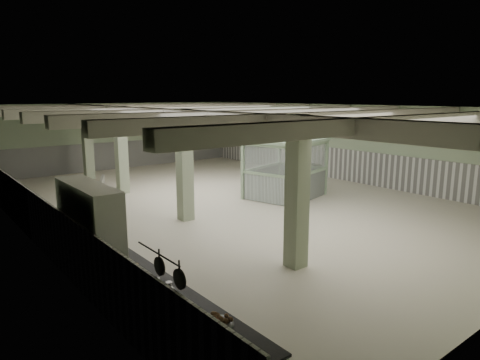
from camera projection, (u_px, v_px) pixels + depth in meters
floor at (228, 202)px, 16.38m from camera, size 20.00×20.00×0.00m
ceiling at (228, 107)px, 15.68m from camera, size 14.00×20.00×0.02m
wall_back at (120, 136)px, 23.71m from camera, size 14.00×0.02×3.60m
wall_left at (25, 177)px, 11.76m from camera, size 0.02×20.00×3.60m
wall_right at (346, 143)px, 20.30m from camera, size 0.02×20.00×3.60m
wainscot_left at (29, 214)px, 11.97m from camera, size 0.05×19.90×1.50m
wainscot_right at (344, 165)px, 20.49m from camera, size 0.05×19.90×1.50m
wainscot_back at (121, 155)px, 23.89m from camera, size 13.90×0.05×1.50m
girder at (168, 115)px, 14.19m from camera, size 0.45×19.90×0.40m
beam_a at (421, 121)px, 9.95m from camera, size 13.90×0.35×0.32m
beam_b at (336, 117)px, 11.87m from camera, size 13.90×0.35×0.32m
beam_c at (274, 114)px, 13.79m from camera, size 13.90×0.35×0.32m
beam_d at (228, 112)px, 15.71m from camera, size 13.90×0.35×0.32m
beam_e at (191, 110)px, 17.63m from camera, size 13.90×0.35×0.32m
beam_f at (162, 109)px, 19.55m from camera, size 13.90×0.35×0.32m
beam_g at (138, 107)px, 21.47m from camera, size 13.90×0.35×0.32m
column_a at (297, 193)px, 9.89m from camera, size 0.42×0.42×3.60m
column_b at (185, 166)px, 13.73m from camera, size 0.42×0.42×3.60m
column_c at (121, 150)px, 17.57m from camera, size 0.42×0.42×3.60m
column_d at (87, 142)px, 20.65m from camera, size 0.42×0.42×3.60m
hook_rail at (158, 254)px, 5.95m from camera, size 0.02×1.20×0.02m
pendant_front at (346, 130)px, 12.25m from camera, size 0.44×0.44×0.22m
pendant_mid at (230, 121)px, 16.47m from camera, size 0.44×0.44×0.22m
pendant_back at (167, 116)px, 20.31m from camera, size 0.44×0.44×0.22m
prep_counter at (165, 319)px, 6.92m from camera, size 0.85×4.87×0.91m
pitcher_near at (169, 290)px, 6.67m from camera, size 0.24×0.26×0.26m
pitcher_far at (157, 286)px, 6.83m from camera, size 0.21×0.23×0.25m
veg_colander at (220, 321)px, 5.83m from camera, size 0.40×0.40×0.18m
orange_bowl at (133, 269)px, 7.68m from camera, size 0.30×0.30×0.09m
skillet_near at (179, 279)px, 5.65m from camera, size 0.04×0.28×0.28m
skillet_far at (159, 266)px, 6.07m from camera, size 0.04×0.27×0.27m
walkin_cooler at (92, 235)px, 9.05m from camera, size 0.98×2.44×2.24m
guard_booth at (286, 157)px, 16.93m from camera, size 3.47×3.15×2.39m
filing_cabinet at (313, 178)px, 18.11m from camera, size 0.40×0.56×1.18m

